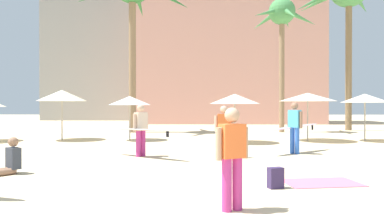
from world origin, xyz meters
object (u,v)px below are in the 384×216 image
(palm_tree_far_left, at_px, (282,20))
(person_mid_right, at_px, (294,126))
(cafe_umbrella_6, at_px, (308,97))
(cafe_umbrella_0, at_px, (62,96))
(backpack, at_px, (275,178))
(person_near_right, at_px, (224,129))
(cafe_umbrella_2, at_px, (365,98))
(person_far_left, at_px, (6,162))
(cafe_umbrella_5, at_px, (130,101))
(beach_towel, at_px, (321,183))
(person_near_left, at_px, (232,154))
(person_mid_center, at_px, (140,128))
(cafe_umbrella_1, at_px, (235,99))

(palm_tree_far_left, distance_m, person_mid_right, 12.00)
(palm_tree_far_left, xyz_separation_m, cafe_umbrella_6, (-0.06, -5.66, -4.91))
(cafe_umbrella_0, distance_m, backpack, 13.23)
(person_mid_right, bearing_deg, person_near_right, -16.55)
(cafe_umbrella_2, distance_m, person_near_right, 8.98)
(cafe_umbrella_0, xyz_separation_m, person_mid_right, (9.88, -4.81, -1.20))
(cafe_umbrella_2, height_order, person_far_left, cafe_umbrella_2)
(palm_tree_far_left, distance_m, cafe_umbrella_0, 13.81)
(cafe_umbrella_5, distance_m, backpack, 11.42)
(person_near_right, bearing_deg, palm_tree_far_left, -22.10)
(cafe_umbrella_0, distance_m, cafe_umbrella_2, 14.33)
(cafe_umbrella_2, distance_m, cafe_umbrella_6, 2.62)
(cafe_umbrella_0, bearing_deg, palm_tree_far_left, 24.61)
(beach_towel, relative_size, backpack, 3.77)
(backpack, relative_size, person_near_right, 0.25)
(person_near_left, bearing_deg, person_mid_center, 173.10)
(person_mid_center, distance_m, person_near_right, 2.69)
(cafe_umbrella_6, relative_size, person_mid_right, 1.03)
(backpack, bearing_deg, person_near_right, -9.53)
(cafe_umbrella_2, xyz_separation_m, person_near_right, (-6.95, -5.58, -1.09))
(cafe_umbrella_5, relative_size, beach_towel, 1.33)
(cafe_umbrella_1, relative_size, person_far_left, 2.29)
(cafe_umbrella_2, height_order, person_mid_right, cafe_umbrella_2)
(person_far_left, bearing_deg, cafe_umbrella_2, 163.93)
(person_far_left, distance_m, person_near_right, 6.24)
(cafe_umbrella_1, height_order, beach_towel, cafe_umbrella_1)
(cafe_umbrella_2, relative_size, person_near_left, 1.35)
(cafe_umbrella_0, bearing_deg, person_near_right, -38.91)
(person_far_left, bearing_deg, person_near_right, 157.86)
(cafe_umbrella_1, height_order, person_far_left, cafe_umbrella_1)
(cafe_umbrella_1, bearing_deg, cafe_umbrella_5, 167.21)
(person_mid_center, bearing_deg, palm_tree_far_left, -80.36)
(cafe_umbrella_0, height_order, person_far_left, cafe_umbrella_0)
(cafe_umbrella_2, height_order, person_near_right, cafe_umbrella_2)
(cafe_umbrella_1, bearing_deg, person_near_left, -95.93)
(person_far_left, relative_size, person_mid_center, 0.38)
(beach_towel, height_order, person_near_left, person_near_left)
(beach_towel, bearing_deg, person_mid_right, 82.19)
(cafe_umbrella_0, bearing_deg, cafe_umbrella_6, -1.31)
(cafe_umbrella_2, bearing_deg, cafe_umbrella_1, -172.54)
(person_mid_center, bearing_deg, beach_towel, -179.31)
(person_mid_right, bearing_deg, backpack, 30.97)
(person_mid_right, bearing_deg, beach_towel, 41.17)
(cafe_umbrella_0, relative_size, person_mid_right, 0.93)
(cafe_umbrella_0, xyz_separation_m, cafe_umbrella_5, (3.29, -0.06, -0.25))
(cafe_umbrella_2, bearing_deg, person_near_left, -122.17)
(person_mid_center, xyz_separation_m, person_near_right, (2.69, -0.15, -0.01))
(beach_towel, relative_size, person_mid_center, 0.62)
(palm_tree_far_left, relative_size, person_mid_center, 3.24)
(palm_tree_far_left, bearing_deg, cafe_umbrella_2, -66.06)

